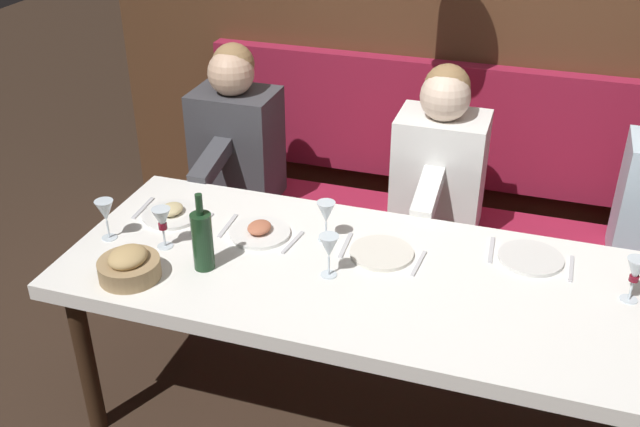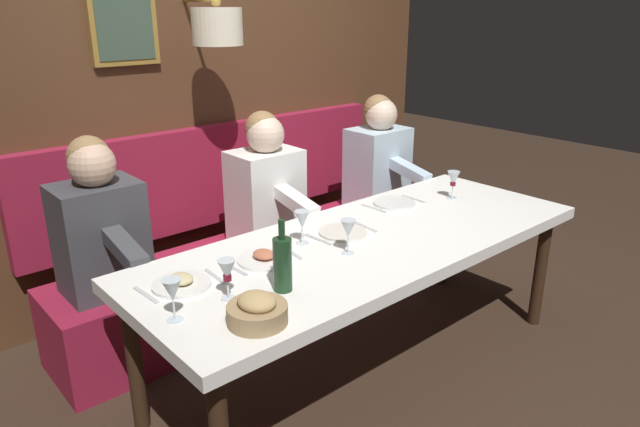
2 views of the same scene
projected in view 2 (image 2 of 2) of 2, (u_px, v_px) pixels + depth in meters
ground_plane at (365, 367)px, 3.08m from camera, size 12.00×12.00×0.00m
dining_table at (369, 250)px, 2.85m from camera, size 0.90×2.39×0.74m
banquette_bench at (265, 273)px, 3.63m from camera, size 0.52×2.59×0.45m
back_wall_panel at (205, 80)px, 3.64m from camera, size 0.59×3.79×2.90m
diner_nearest at (379, 156)px, 4.04m from camera, size 0.60×0.40×0.79m
diner_near at (266, 183)px, 3.44m from camera, size 0.60×0.40×0.79m
diner_middle at (99, 222)px, 2.82m from camera, size 0.60×0.40×0.79m
place_setting_0 at (394, 203)px, 3.30m from camera, size 0.24×0.31×0.01m
place_setting_1 at (343, 232)px, 2.87m from camera, size 0.24×0.32×0.01m
place_setting_2 at (264, 258)px, 2.57m from camera, size 0.24×0.32×0.05m
place_setting_3 at (182, 283)px, 2.34m from camera, size 0.24×0.32×0.05m
wine_glass_0 at (227, 272)px, 2.20m from camera, size 0.07×0.07×0.16m
wine_glass_1 at (172, 292)px, 2.05m from camera, size 0.07×0.07×0.16m
wine_glass_2 at (348, 230)px, 2.61m from camera, size 0.07×0.07×0.16m
wine_glass_3 at (453, 179)px, 3.36m from camera, size 0.07×0.07×0.16m
wine_glass_4 at (302, 220)px, 2.72m from camera, size 0.07×0.07×0.16m
wine_bottle at (282, 263)px, 2.27m from camera, size 0.08×0.08×0.30m
bread_bowl at (257, 311)px, 2.06m from camera, size 0.22×0.22×0.12m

